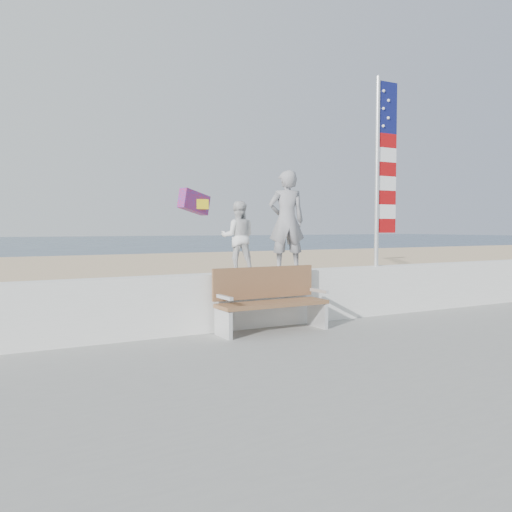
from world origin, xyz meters
The scene contains 8 objects.
ground centered at (0.00, 0.00, 0.00)m, with size 220.00×220.00×0.00m, color #283B50.
sand centered at (0.00, 9.00, 0.04)m, with size 90.00×40.00×0.08m, color tan.
seawall centered at (0.00, 2.00, 0.63)m, with size 30.00×0.35×0.90m, color white.
adult centered at (0.90, 2.00, 1.92)m, with size 0.61×0.40×1.68m, color gray.
child centered at (-0.02, 2.00, 1.65)m, with size 0.56×0.43×1.14m, color silver.
bench centered at (0.30, 1.55, 0.69)m, with size 1.80×0.57×1.00m.
flag centered at (3.00, 2.00, 2.99)m, with size 0.50×0.08×3.50m.
parafoil_kite centered at (0.73, 5.56, 2.37)m, with size 0.88×0.55×0.59m.
Camera 1 is at (-3.98, -5.72, 1.80)m, focal length 38.00 mm.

